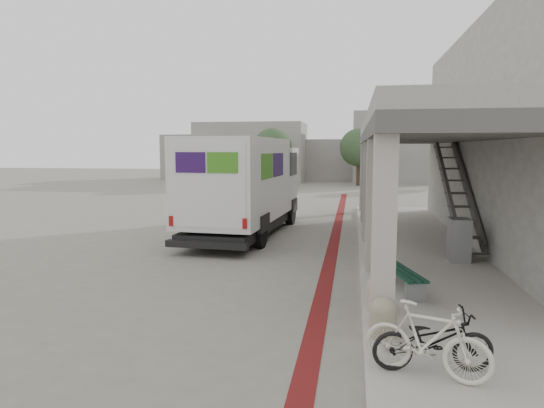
% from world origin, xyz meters
% --- Properties ---
extents(ground, '(120.00, 120.00, 0.00)m').
position_xyz_m(ground, '(0.00, 0.00, 0.00)').
color(ground, '#6B675B').
rests_on(ground, ground).
extents(bike_lane_stripe, '(0.35, 40.00, 0.01)m').
position_xyz_m(bike_lane_stripe, '(1.00, 2.00, 0.01)').
color(bike_lane_stripe, '#5F1313').
rests_on(bike_lane_stripe, ground).
extents(sidewalk, '(4.40, 28.00, 0.12)m').
position_xyz_m(sidewalk, '(4.00, 0.00, 0.06)').
color(sidewalk, '#9C968C').
rests_on(sidewalk, ground).
extents(transit_building, '(7.60, 17.00, 7.00)m').
position_xyz_m(transit_building, '(6.83, 4.50, 3.40)').
color(transit_building, gray).
rests_on(transit_building, ground).
extents(distant_backdrop, '(28.00, 10.00, 6.50)m').
position_xyz_m(distant_backdrop, '(-2.84, 35.89, 2.70)').
color(distant_backdrop, gray).
rests_on(distant_backdrop, ground).
extents(tree_left, '(3.20, 3.20, 4.80)m').
position_xyz_m(tree_left, '(-5.00, 28.00, 3.18)').
color(tree_left, '#38281C').
rests_on(tree_left, ground).
extents(tree_mid, '(3.20, 3.20, 4.80)m').
position_xyz_m(tree_mid, '(2.00, 30.00, 3.18)').
color(tree_mid, '#38281C').
rests_on(tree_mid, ground).
extents(tree_right, '(3.20, 3.20, 4.80)m').
position_xyz_m(tree_right, '(10.00, 29.00, 3.18)').
color(tree_right, '#38281C').
rests_on(tree_right, ground).
extents(fedex_truck, '(3.05, 8.24, 3.45)m').
position_xyz_m(fedex_truck, '(-2.24, 5.48, 1.84)').
color(fedex_truck, black).
rests_on(fedex_truck, ground).
extents(bench, '(0.95, 2.01, 0.46)m').
position_xyz_m(bench, '(2.60, -1.20, 0.45)').
color(bench, gray).
rests_on(bench, sidewalk).
extents(bollard_near, '(0.43, 0.43, 0.64)m').
position_xyz_m(bollard_near, '(2.10, -3.85, 0.44)').
color(bollard_near, gray).
rests_on(bollard_near, sidewalk).
extents(bollard_far, '(0.44, 0.44, 0.67)m').
position_xyz_m(bollard_far, '(2.10, -2.56, 0.45)').
color(bollard_far, gray).
rests_on(bollard_far, sidewalk).
extents(utility_cabinet, '(0.52, 0.69, 1.14)m').
position_xyz_m(utility_cabinet, '(4.39, 1.87, 0.69)').
color(utility_cabinet, gray).
rests_on(utility_cabinet, sidewalk).
extents(bicycle_black, '(1.67, 0.78, 0.85)m').
position_xyz_m(bicycle_black, '(2.69, -4.95, 0.54)').
color(bicycle_black, black).
rests_on(bicycle_black, sidewalk).
extents(bicycle_cream, '(1.72, 1.00, 0.99)m').
position_xyz_m(bicycle_cream, '(2.58, -5.14, 0.62)').
color(bicycle_cream, beige).
rests_on(bicycle_cream, sidewalk).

